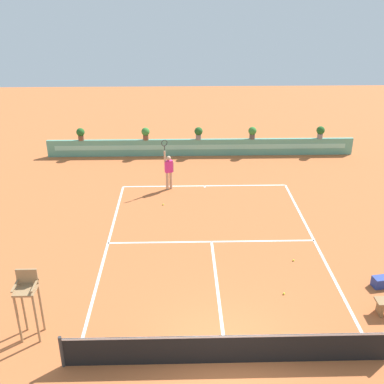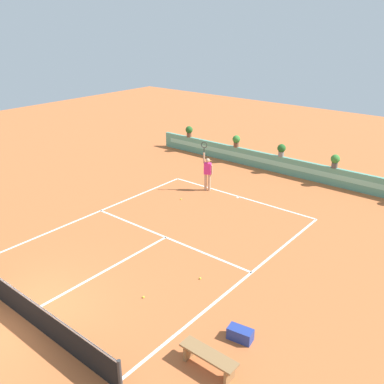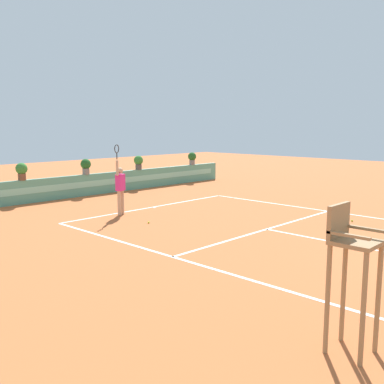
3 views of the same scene
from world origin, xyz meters
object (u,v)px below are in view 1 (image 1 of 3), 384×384
tennis_ball_by_sideline (284,294)px  potted_plant_left (146,133)px  potted_plant_far_right (320,131)px  tennis_ball_mid_court (163,204)px  umpire_chair (28,297)px  gear_bag (383,282)px  potted_plant_right (252,132)px  potted_plant_far_left (81,133)px  tennis_player (169,169)px  tennis_ball_near_baseline (293,260)px  potted_plant_centre (199,132)px

tennis_ball_by_sideline → potted_plant_left: (-5.40, 13.44, 1.38)m
potted_plant_far_right → tennis_ball_mid_court: bearing=-143.7°
umpire_chair → gear_bag: bearing=10.5°
tennis_ball_by_sideline → potted_plant_right: (0.82, 13.44, 1.38)m
gear_bag → potted_plant_right: (-2.62, 13.06, 1.23)m
gear_bag → potted_plant_far_left: bearing=134.0°
gear_bag → tennis_ball_mid_court: bearing=140.0°
potted_plant_right → umpire_chair: bearing=-119.5°
tennis_ball_mid_court → tennis_ball_by_sideline: (4.21, -6.79, 0.00)m
potted_plant_left → potted_plant_far_left: (-3.76, 0.00, 0.00)m
tennis_player → tennis_ball_near_baseline: (4.74, -6.64, -1.02)m
gear_bag → potted_plant_centre: potted_plant_centre is taller
tennis_ball_near_baseline → potted_plant_right: potted_plant_right is taller
tennis_ball_mid_court → potted_plant_far_right: bearing=36.3°
potted_plant_centre → potted_plant_far_left: size_ratio=1.00×
umpire_chair → potted_plant_far_right: umpire_chair is taller
potted_plant_centre → tennis_ball_near_baseline: bearing=-74.9°
tennis_player → potted_plant_centre: 5.10m
gear_bag → tennis_player: tennis_player is taller
tennis_ball_by_sideline → potted_plant_far_right: bearing=70.2°
umpire_chair → tennis_ball_mid_court: bearing=67.4°
tennis_ball_mid_court → umpire_chair: bearing=-112.6°
umpire_chair → gear_bag: umpire_chair is taller
potted_plant_far_left → tennis_player: bearing=-42.8°
gear_bag → tennis_ball_near_baseline: (-2.68, 1.61, -0.15)m
tennis_ball_mid_court → potted_plant_right: 8.45m
potted_plant_right → potted_plant_far_left: same height
potted_plant_centre → potted_plant_left: 3.08m
gear_bag → potted_plant_left: (-8.85, 13.06, 1.23)m
potted_plant_centre → potted_plant_far_right: bearing=0.0°
umpire_chair → potted_plant_left: size_ratio=2.96×
tennis_ball_near_baseline → potted_plant_centre: 11.95m
tennis_ball_mid_court → potted_plant_far_right: 11.31m
tennis_ball_near_baseline → tennis_ball_by_sideline: size_ratio=1.00×
potted_plant_centre → tennis_ball_by_sideline: bearing=-80.2°
tennis_player → potted_plant_far_right: bearing=28.7°
tennis_player → tennis_ball_near_baseline: bearing=-54.5°
tennis_ball_near_baseline → potted_plant_right: size_ratio=0.09×
umpire_chair → tennis_ball_by_sideline: size_ratio=31.47×
tennis_ball_mid_court → potted_plant_far_right: size_ratio=0.09×
tennis_player → potted_plant_far_left: bearing=137.2°
tennis_player → umpire_chair: bearing=-110.1°
potted_plant_centre → umpire_chair: bearing=-109.7°
tennis_ball_by_sideline → potted_plant_centre: size_ratio=0.09×
tennis_ball_by_sideline → potted_plant_far_right: (4.83, 13.44, 1.38)m
tennis_ball_by_sideline → potted_plant_centre: (-2.33, 13.44, 1.38)m
umpire_chair → potted_plant_centre: 16.06m
gear_bag → umpire_chair: bearing=-169.5°
umpire_chair → potted_plant_left: 15.31m
potted_plant_right → potted_plant_far_left: (-9.98, 0.00, 0.00)m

